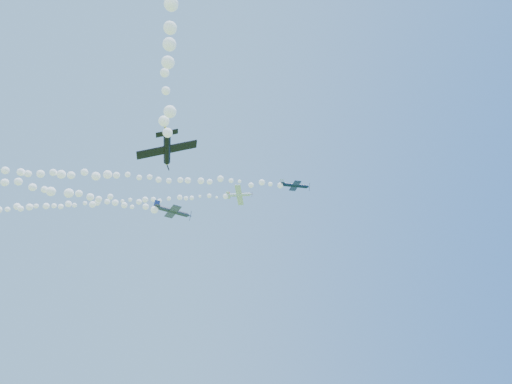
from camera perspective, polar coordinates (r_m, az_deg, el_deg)
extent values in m
cylinder|color=white|center=(103.58, -2.37, -0.38)|extent=(5.63, 1.19, 0.82)
cone|color=white|center=(103.20, -0.71, -0.30)|extent=(0.71, 0.79, 0.75)
cone|color=#B73514|center=(103.16, -0.48, -0.29)|extent=(0.30, 0.28, 0.26)
cube|color=black|center=(103.17, -0.54, -0.29)|extent=(0.28, 0.61, 1.73)
cube|color=white|center=(103.47, -2.25, -0.41)|extent=(3.67, 6.69, 2.14)
cube|color=white|center=(103.99, -3.74, -0.42)|extent=(1.57, 2.47, 0.78)
cube|color=#B73514|center=(104.37, -3.75, -0.23)|extent=(0.98, 0.69, 1.10)
sphere|color=black|center=(103.72, -1.92, -0.22)|extent=(0.93, 1.02, 0.84)
cylinder|color=#0D1D3C|center=(93.78, 5.07, 0.89)|extent=(5.75, 2.89, 1.10)
cone|color=#0D1D3C|center=(94.34, 6.95, 0.70)|extent=(0.95, 0.98, 0.82)
cone|color=silver|center=(94.42, 7.21, 0.67)|extent=(0.38, 0.36, 0.29)
cube|color=black|center=(94.40, 7.14, 0.68)|extent=(0.09, 0.56, 1.83)
cube|color=#0D1D3C|center=(93.78, 5.21, 0.81)|extent=(2.54, 7.15, 1.81)
cube|color=#0D1D3C|center=(93.41, 3.49, 1.08)|extent=(1.20, 2.56, 0.68)
cube|color=silver|center=(93.57, 3.47, 1.39)|extent=(0.94, 0.49, 1.20)
sphere|color=black|center=(94.03, 5.57, 1.05)|extent=(0.81, 0.93, 0.87)
cylinder|color=#353A4E|center=(84.49, -11.22, -2.48)|extent=(6.55, 1.05, 1.46)
cone|color=#353A4E|center=(85.07, -8.97, -3.11)|extent=(0.84, 0.89, 0.94)
cone|color=navy|center=(85.17, -8.66, -3.20)|extent=(0.35, 0.31, 0.33)
cube|color=black|center=(85.14, -8.74, -3.18)|extent=(0.30, 0.42, 2.05)
cube|color=#353A4E|center=(84.48, -11.06, -2.61)|extent=(2.82, 8.10, 1.45)
cube|color=#353A4E|center=(84.12, -13.10, -1.91)|extent=(1.34, 2.91, 0.57)
cube|color=navy|center=(84.31, -13.07, -1.52)|extent=(1.16, 0.43, 1.38)
sphere|color=black|center=(84.76, -10.57, -2.39)|extent=(0.97, 0.99, 0.95)
cylinder|color=black|center=(58.89, -11.78, 5.83)|extent=(2.84, 6.69, 1.18)
cone|color=black|center=(61.83, -11.79, 3.83)|extent=(1.08, 1.04, 0.93)
cone|color=gold|center=(62.24, -11.80, 3.56)|extent=(0.40, 0.42, 0.33)
cube|color=black|center=(62.13, -11.80, 3.63)|extent=(0.91, 0.20, 2.03)
cube|color=black|center=(59.03, -11.75, 5.56)|extent=(7.84, 2.17, 3.21)
cube|color=black|center=(56.54, -11.78, 7.69)|extent=(2.79, 1.12, 1.17)
cube|color=gold|center=(56.84, -11.95, 8.21)|extent=(0.66, 1.14, 1.32)
sphere|color=black|center=(59.89, -11.89, 5.60)|extent=(1.10, 0.90, 1.07)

